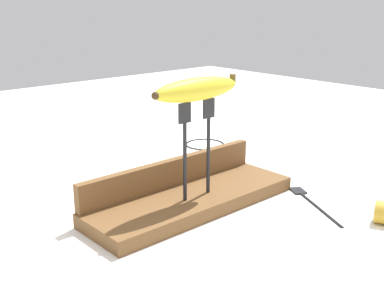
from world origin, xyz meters
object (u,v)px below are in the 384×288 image
Objects in this scene: wire_coil at (205,144)px; fork_stand_center at (197,140)px; banana_raised_center at (197,89)px; fork_fallen_near at (310,200)px.

fork_stand_center is at bearing -135.43° from wire_coil.
fork_stand_center reaches higher than wire_coil.
banana_raised_center is at bearing -179.78° from fork_stand_center.
fork_fallen_near is (0.19, -0.12, -0.23)m from banana_raised_center.
fork_fallen_near is at bearing -32.13° from fork_stand_center.
banana_raised_center reaches higher than fork_stand_center.
fork_fallen_near is 1.64× the size of wire_coil.
fork_fallen_near reaches higher than wire_coil.
fork_stand_center is 0.26m from fork_fallen_near.
banana_raised_center is 0.32m from fork_fallen_near.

